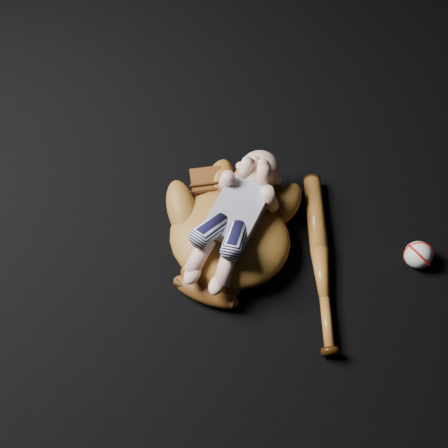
{
  "coord_description": "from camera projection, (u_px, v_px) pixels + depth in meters",
  "views": [
    {
      "loc": [
        0.44,
        -0.62,
        1.27
      ],
      "look_at": [
        -0.02,
        -0.03,
        0.07
      ],
      "focal_mm": 45.0,
      "sensor_mm": 36.0,
      "label": 1
    }
  ],
  "objects": [
    {
      "name": "newborn_baby",
      "position": [
        232.0,
        218.0,
        1.35
      ],
      "size": [
        0.27,
        0.43,
        0.16
      ],
      "primitive_type": null,
      "rotation": [
        0.0,
        0.0,
        0.23
      ],
      "color": "#DAA48C",
      "rests_on": "baseball_glove"
    },
    {
      "name": "baseball_glove",
      "position": [
        230.0,
        234.0,
        1.4
      ],
      "size": [
        0.48,
        0.52,
        0.14
      ],
      "primitive_type": null,
      "rotation": [
        0.0,
        0.0,
        0.25
      ],
      "color": "brown",
      "rests_on": "ground"
    },
    {
      "name": "baseball",
      "position": [
        418.0,
        255.0,
        1.41
      ],
      "size": [
        0.08,
        0.08,
        0.07
      ],
      "primitive_type": "sphere",
      "rotation": [
        0.0,
        0.0,
        0.08
      ],
      "color": "silver",
      "rests_on": "ground"
    },
    {
      "name": "baseball_bat",
      "position": [
        320.0,
        260.0,
        1.41
      ],
      "size": [
        0.34,
        0.42,
        0.05
      ],
      "primitive_type": null,
      "rotation": [
        0.0,
        0.0,
        0.66
      ],
      "color": "#9A581D",
      "rests_on": "ground"
    }
  ]
}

